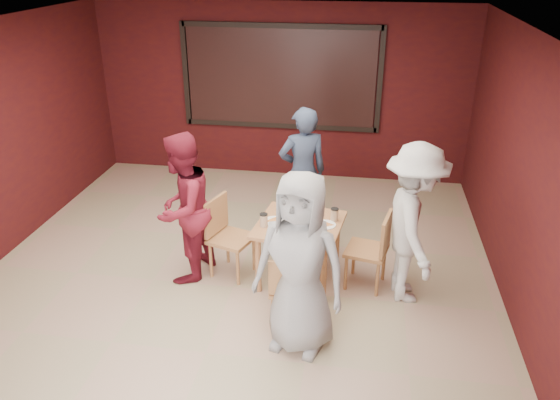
% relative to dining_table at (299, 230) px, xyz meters
% --- Properties ---
extents(floor, '(7.00, 7.00, 0.00)m').
position_rel_dining_table_xyz_m(floor, '(-0.72, -0.30, -0.64)').
color(floor, tan).
rests_on(floor, ground).
extents(window_blinds, '(3.00, 0.02, 1.50)m').
position_rel_dining_table_xyz_m(window_blinds, '(-0.72, 3.15, 1.01)').
color(window_blinds, black).
extents(dining_table, '(1.04, 1.04, 0.88)m').
position_rel_dining_table_xyz_m(dining_table, '(0.00, 0.00, 0.00)').
color(dining_table, '#B77E4B').
rests_on(dining_table, floor).
extents(chair_front, '(0.41, 0.41, 0.82)m').
position_rel_dining_table_xyz_m(chair_front, '(0.02, -0.86, -0.18)').
color(chair_front, '#B47D46').
rests_on(chair_front, floor).
extents(chair_back, '(0.55, 0.55, 0.95)m').
position_rel_dining_table_xyz_m(chair_back, '(0.00, 0.69, -0.11)').
color(chair_back, '#B47D46').
rests_on(chair_back, floor).
extents(chair_left, '(0.57, 0.57, 0.94)m').
position_rel_dining_table_xyz_m(chair_left, '(-0.86, 0.02, -0.11)').
color(chair_left, '#B47D46').
rests_on(chair_left, floor).
extents(chair_right, '(0.52, 0.52, 0.91)m').
position_rel_dining_table_xyz_m(chair_right, '(0.84, -0.02, -0.13)').
color(chair_right, '#B47D46').
rests_on(chair_right, floor).
extents(diner_front, '(1.00, 0.77, 1.81)m').
position_rel_dining_table_xyz_m(diner_front, '(0.15, -1.13, 0.26)').
color(diner_front, '#979797').
rests_on(diner_front, floor).
extents(diner_back, '(0.75, 0.63, 1.75)m').
position_rel_dining_table_xyz_m(diner_back, '(-0.11, 1.16, 0.23)').
color(diner_back, '#32405A').
rests_on(diner_back, floor).
extents(diner_left, '(0.83, 0.97, 1.75)m').
position_rel_dining_table_xyz_m(diner_left, '(-1.31, -0.12, 0.23)').
color(diner_left, maroon).
rests_on(diner_left, floor).
extents(diner_right, '(0.83, 1.24, 1.78)m').
position_rel_dining_table_xyz_m(diner_right, '(1.22, -0.14, 0.25)').
color(diner_right, silver).
rests_on(diner_right, floor).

